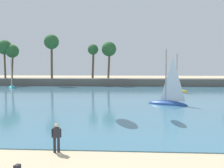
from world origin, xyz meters
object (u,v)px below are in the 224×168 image
sailboat_near_shore (175,88)px  person_at_waterline (56,137)px  sailboat_mid_bay (168,99)px  sailboat_toward_headland (12,85)px

sailboat_near_shore → person_at_waterline: bearing=-109.6°
sailboat_near_shore → sailboat_mid_bay: size_ratio=1.03×
sailboat_toward_headland → sailboat_near_shore: bearing=-14.0°
sailboat_near_shore → sailboat_toward_headland: size_ratio=1.11×
person_at_waterline → sailboat_toward_headland: bearing=117.0°
sailboat_mid_bay → sailboat_toward_headland: bearing=141.6°
sailboat_mid_bay → person_at_waterline: bearing=-115.3°
sailboat_mid_bay → sailboat_toward_headland: 40.01m
sailboat_near_shore → sailboat_mid_bay: (-3.51, -16.15, -0.02)m
person_at_waterline → sailboat_mid_bay: sailboat_mid_bay is taller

